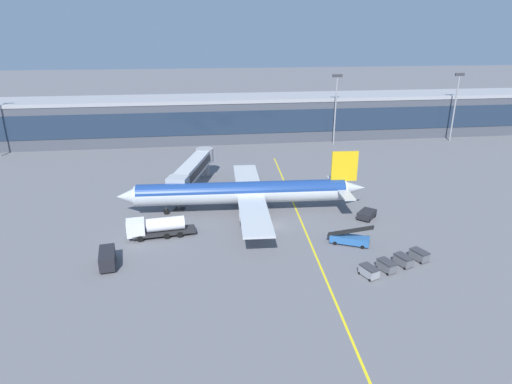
# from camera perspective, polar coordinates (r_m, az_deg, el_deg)

# --- Properties ---
(ground_plane) EXTENTS (700.00, 700.00, 0.00)m
(ground_plane) POSITION_cam_1_polar(r_m,az_deg,el_deg) (74.88, 2.27, -4.45)
(ground_plane) COLOR slate
(apron_lead_in_line) EXTENTS (5.34, 79.86, 0.01)m
(apron_lead_in_line) POSITION_cam_1_polar(r_m,az_deg,el_deg) (77.69, 5.82, -3.60)
(apron_lead_in_line) COLOR yellow
(apron_lead_in_line) RESTS_ON ground_plane
(terminal_building) EXTENTS (187.92, 16.52, 12.95)m
(terminal_building) POSITION_cam_1_polar(r_m,az_deg,el_deg) (136.48, -0.33, 9.75)
(terminal_building) COLOR #424751
(terminal_building) RESTS_ON ground_plane
(main_airliner) EXTENTS (45.37, 36.17, 11.08)m
(main_airliner) POSITION_cam_1_polar(r_m,az_deg,el_deg) (79.23, -1.63, -0.05)
(main_airliner) COLOR #B2B7BC
(main_airliner) RESTS_ON ground_plane
(jet_bridge) EXTENTS (9.58, 23.89, 6.51)m
(jet_bridge) POSITION_cam_1_polar(r_m,az_deg,el_deg) (90.96, -8.15, 3.13)
(jet_bridge) COLOR #B2B7BC
(jet_bridge) RESTS_ON ground_plane
(fuel_tanker) EXTENTS (11.01, 3.70, 3.25)m
(fuel_tanker) POSITION_cam_1_polar(r_m,az_deg,el_deg) (72.09, -12.89, -4.47)
(fuel_tanker) COLOR #232326
(fuel_tanker) RESTS_ON ground_plane
(pushback_tug) EXTENTS (4.27, 4.35, 1.40)m
(pushback_tug) POSITION_cam_1_polar(r_m,az_deg,el_deg) (79.91, 14.29, -2.80)
(pushback_tug) COLOR black
(pushback_tug) RESTS_ON ground_plane
(belt_loader) EXTENTS (6.77, 4.37, 3.49)m
(belt_loader) POSITION_cam_1_polar(r_m,az_deg,el_deg) (69.71, 12.15, -5.98)
(belt_loader) COLOR #285B9E
(belt_loader) RESTS_ON ground_plane
(crew_van) EXTENTS (2.80, 5.25, 2.30)m
(crew_van) POSITION_cam_1_polar(r_m,az_deg,el_deg) (65.43, -18.88, -8.18)
(crew_van) COLOR black
(crew_van) RESTS_ON ground_plane
(baggage_cart_0) EXTENTS (2.37, 3.02, 1.48)m
(baggage_cart_0) POSITION_cam_1_polar(r_m,az_deg,el_deg) (61.80, 14.55, -10.01)
(baggage_cart_0) COLOR gray
(baggage_cart_0) RESTS_ON ground_plane
(baggage_cart_1) EXTENTS (2.37, 3.02, 1.48)m
(baggage_cart_1) POSITION_cam_1_polar(r_m,az_deg,el_deg) (63.82, 16.70, -9.21)
(baggage_cart_1) COLOR #595B60
(baggage_cart_1) RESTS_ON ground_plane
(baggage_cart_2) EXTENTS (2.37, 3.02, 1.48)m
(baggage_cart_2) POSITION_cam_1_polar(r_m,az_deg,el_deg) (65.93, 18.70, -8.45)
(baggage_cart_2) COLOR #595B60
(baggage_cart_2) RESTS_ON ground_plane
(baggage_cart_3) EXTENTS (2.37, 3.02, 1.48)m
(baggage_cart_3) POSITION_cam_1_polar(r_m,az_deg,el_deg) (68.13, 20.57, -7.73)
(baggage_cart_3) COLOR #595B60
(baggage_cart_3) RESTS_ON ground_plane
(apron_light_mast_1) EXTENTS (2.80, 0.50, 20.03)m
(apron_light_mast_1) POSITION_cam_1_polar(r_m,az_deg,el_deg) (144.70, 24.65, 10.74)
(apron_light_mast_1) COLOR gray
(apron_light_mast_1) RESTS_ON ground_plane
(apron_light_mast_2) EXTENTS (2.80, 0.50, 20.14)m
(apron_light_mast_2) POSITION_cam_1_polar(r_m,az_deg,el_deg) (128.95, 10.39, 11.29)
(apron_light_mast_2) COLOR gray
(apron_light_mast_2) RESTS_ON ground_plane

